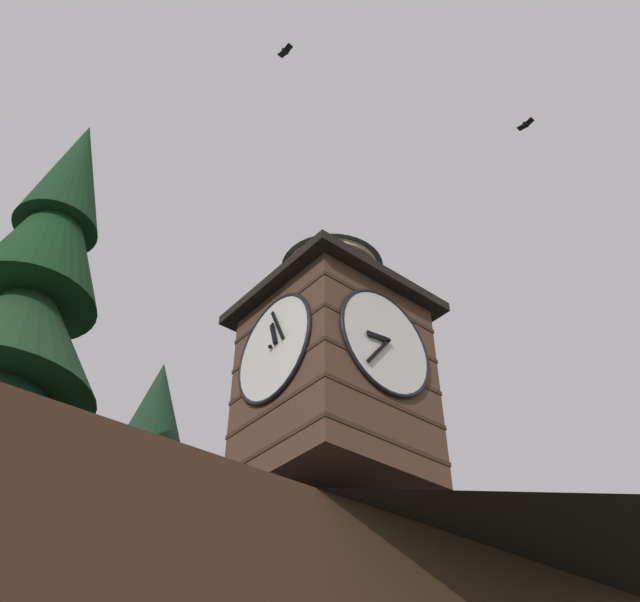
% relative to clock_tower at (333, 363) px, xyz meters
% --- Properties ---
extents(clock_tower, '(4.21, 4.21, 7.69)m').
position_rel_clock_tower_xyz_m(clock_tower, '(0.00, 0.00, 0.00)').
color(clock_tower, brown).
rests_on(clock_tower, building_main).
extents(flying_bird_high, '(0.26, 0.53, 0.14)m').
position_rel_clock_tower_xyz_m(flying_bird_high, '(-3.76, 4.63, 7.75)').
color(flying_bird_high, black).
extents(flying_bird_low, '(0.25, 0.49, 0.14)m').
position_rel_clock_tower_xyz_m(flying_bird_low, '(3.21, 1.86, 7.96)').
color(flying_bird_low, black).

